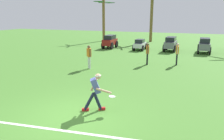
% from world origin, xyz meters
% --- Properties ---
extents(ground_plane, '(80.00, 80.00, 0.00)m').
position_xyz_m(ground_plane, '(0.00, 0.00, 0.00)').
color(ground_plane, '#457D2C').
extents(field_line_paint, '(26.39, 3.46, 0.01)m').
position_xyz_m(field_line_paint, '(0.00, -0.98, 0.00)').
color(field_line_paint, white).
rests_on(field_line_paint, ground_plane).
extents(frisbee_thrower, '(1.09, 0.55, 1.42)m').
position_xyz_m(frisbee_thrower, '(0.52, 0.78, 0.80)').
color(frisbee_thrower, '#191E38').
rests_on(frisbee_thrower, ground_plane).
extents(frisbee_in_flight, '(0.34, 0.34, 0.05)m').
position_xyz_m(frisbee_in_flight, '(1.13, 0.89, 0.59)').
color(frisbee_in_flight, white).
extents(teammate_near_sideline, '(0.42, 0.38, 1.56)m').
position_xyz_m(teammate_near_sideline, '(-2.73, 6.62, 0.94)').
color(teammate_near_sideline, silver).
rests_on(teammate_near_sideline, ground_plane).
extents(teammate_midfield, '(0.23, 0.50, 1.56)m').
position_xyz_m(teammate_midfield, '(2.61, 9.86, 0.94)').
color(teammate_midfield, black).
rests_on(teammate_midfield, ground_plane).
extents(teammate_deep, '(0.28, 0.49, 1.56)m').
position_xyz_m(teammate_deep, '(0.61, 9.22, 0.94)').
color(teammate_deep, black).
rests_on(teammate_deep, ground_plane).
extents(parked_car_slot_a, '(1.22, 2.38, 1.40)m').
position_xyz_m(parked_car_slot_a, '(-4.95, 15.92, 0.74)').
color(parked_car_slot_a, maroon).
rests_on(parked_car_slot_a, ground_plane).
extents(parked_car_slot_b, '(1.09, 2.21, 1.10)m').
position_xyz_m(parked_car_slot_b, '(-1.59, 15.81, 0.56)').
color(parked_car_slot_b, silver).
rests_on(parked_car_slot_b, ground_plane).
extents(parked_car_slot_c, '(1.24, 2.38, 1.40)m').
position_xyz_m(parked_car_slot_c, '(1.43, 16.20, 0.74)').
color(parked_car_slot_c, slate).
rests_on(parked_car_slot_c, ground_plane).
extents(parked_car_slot_d, '(1.17, 2.35, 1.40)m').
position_xyz_m(parked_car_slot_d, '(4.53, 16.16, 0.74)').
color(parked_car_slot_d, slate).
rests_on(parked_car_slot_d, ground_plane).
extents(palm_tree_far_left, '(2.86, 3.43, 5.56)m').
position_xyz_m(palm_tree_far_left, '(-8.30, 22.02, 3.19)').
color(palm_tree_far_left, brown).
rests_on(palm_tree_far_left, ground_plane).
extents(palm_tree_left_of_centre, '(3.38, 2.97, 6.09)m').
position_xyz_m(palm_tree_left_of_centre, '(-2.02, 23.32, 3.50)').
color(palm_tree_left_of_centre, brown).
rests_on(palm_tree_left_of_centre, ground_plane).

